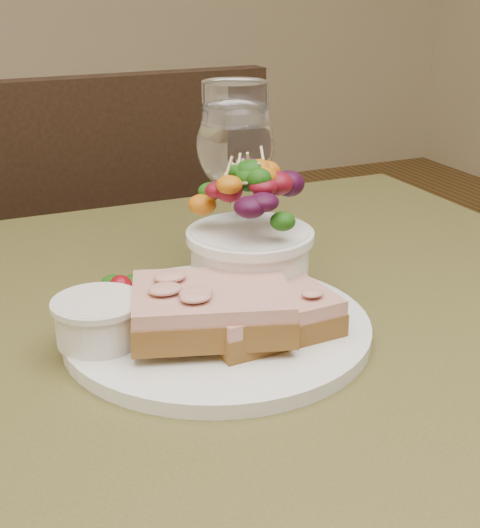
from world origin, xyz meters
name	(u,v)px	position (x,y,z in m)	size (l,w,h in m)	color
cafe_table	(252,433)	(0.00, 0.00, 0.65)	(0.80, 0.80, 0.75)	#46411E
chair_far	(119,388)	(0.04, 0.70, 0.29)	(0.43, 0.43, 0.90)	black
dinner_plate	(217,328)	(-0.03, 0.01, 0.76)	(0.26, 0.26, 0.01)	white
sandwich_front	(266,313)	(0.00, -0.02, 0.78)	(0.11, 0.09, 0.03)	#4D3314
sandwich_back	(211,308)	(-0.04, -0.01, 0.79)	(0.15, 0.13, 0.03)	#4D3314
ramekin	(98,318)	(-0.13, 0.01, 0.78)	(0.07, 0.07, 0.04)	silver
salad_bowl	(250,232)	(0.02, 0.05, 0.82)	(0.11, 0.11, 0.13)	white
garnish	(129,286)	(-0.08, 0.09, 0.77)	(0.05, 0.04, 0.02)	#0B3B0A
wine_glass	(235,150)	(0.04, 0.14, 0.87)	(0.08, 0.08, 0.18)	white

